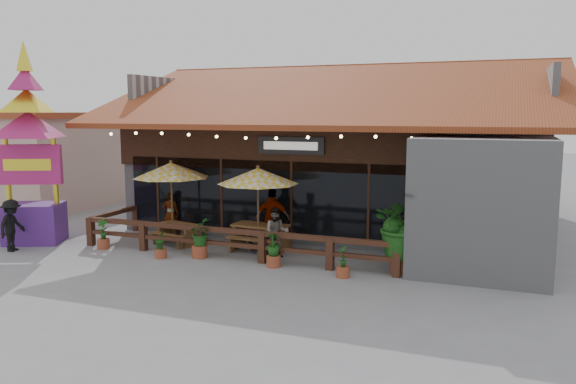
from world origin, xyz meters
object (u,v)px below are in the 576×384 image
at_px(picnic_table_right, 261,233).
at_px(pedestrian, 12,225).
at_px(tropical_plant, 403,227).
at_px(umbrella_left, 171,171).
at_px(thai_sign_tower, 29,130).
at_px(umbrella_right, 258,176).
at_px(picnic_table_left, 179,230).

relative_size(picnic_table_right, pedestrian, 1.10).
height_order(picnic_table_right, tropical_plant, tropical_plant).
xyz_separation_m(umbrella_left, thai_sign_tower, (-4.11, -1.79, 1.33)).
relative_size(picnic_table_right, thai_sign_tower, 0.25).
relative_size(umbrella_right, picnic_table_right, 1.81).
relative_size(umbrella_left, thai_sign_tower, 0.39).
relative_size(picnic_table_left, thai_sign_tower, 0.24).
relative_size(umbrella_left, pedestrian, 1.68).
bearing_deg(umbrella_left, picnic_table_right, -2.15).
height_order(picnic_table_left, tropical_plant, tropical_plant).
height_order(tropical_plant, pedestrian, tropical_plant).
bearing_deg(umbrella_right, tropical_plant, -10.59).
distance_m(picnic_table_left, thai_sign_tower, 5.75).
xyz_separation_m(tropical_plant, pedestrian, (-11.59, -1.85, -0.46)).
bearing_deg(umbrella_right, thai_sign_tower, -168.03).
height_order(umbrella_right, pedestrian, umbrella_right).
relative_size(umbrella_right, thai_sign_tower, 0.46).
bearing_deg(pedestrian, umbrella_right, -80.63).
bearing_deg(pedestrian, tropical_plant, -92.47).
distance_m(tropical_plant, pedestrian, 11.75).
distance_m(umbrella_left, tropical_plant, 7.89).
bearing_deg(umbrella_left, picnic_table_left, -35.82).
xyz_separation_m(picnic_table_left, tropical_plant, (7.34, -0.79, 0.81)).
xyz_separation_m(umbrella_left, picnic_table_right, (3.23, -0.12, -1.80)).
bearing_deg(umbrella_right, umbrella_left, 175.80).
distance_m(umbrella_left, picnic_table_right, 3.70).
height_order(picnic_table_right, pedestrian, pedestrian).
bearing_deg(tropical_plant, picnic_table_right, 167.97).
bearing_deg(tropical_plant, pedestrian, -170.92).
bearing_deg(umbrella_left, umbrella_right, -4.20).
height_order(picnic_table_left, picnic_table_right, picnic_table_right).
xyz_separation_m(umbrella_left, tropical_plant, (7.74, -1.08, -1.09)).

